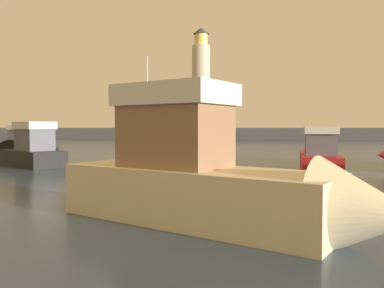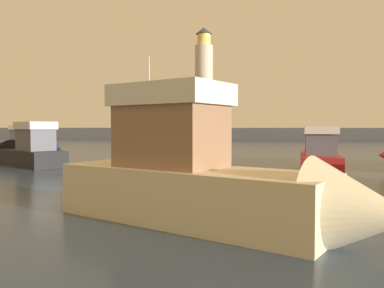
% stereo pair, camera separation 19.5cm
% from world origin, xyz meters
% --- Properties ---
extents(ground_plane, '(220.00, 220.00, 0.00)m').
position_xyz_m(ground_plane, '(0.00, 36.64, 0.00)').
color(ground_plane, '#2D3D51').
extents(breakwater, '(91.27, 6.51, 2.07)m').
position_xyz_m(breakwater, '(0.00, 73.29, 1.04)').
color(breakwater, '#423F3D').
rests_on(breakwater, ground_plane).
extents(lighthouse, '(3.36, 3.36, 18.77)m').
position_xyz_m(lighthouse, '(-5.22, 73.29, 10.96)').
color(lighthouse, beige).
rests_on(lighthouse, breakwater).
extents(motorboat_0, '(6.89, 5.62, 3.00)m').
position_xyz_m(motorboat_0, '(-10.22, 21.01, 0.77)').
color(motorboat_0, black).
rests_on(motorboat_0, ground_plane).
extents(motorboat_3, '(8.19, 5.49, 3.58)m').
position_xyz_m(motorboat_3, '(2.45, 7.94, 1.08)').
color(motorboat_3, beige).
rests_on(motorboat_3, ground_plane).
extents(motorboat_4, '(2.48, 6.93, 2.59)m').
position_xyz_m(motorboat_4, '(6.71, 19.60, 0.74)').
color(motorboat_4, '#B21E1E').
rests_on(motorboat_4, ground_plane).
extents(motorboat_6, '(6.58, 3.64, 2.75)m').
position_xyz_m(motorboat_6, '(-14.41, 29.53, 0.72)').
color(motorboat_6, '#1E284C').
rests_on(motorboat_6, ground_plane).
extents(sailboat_moored, '(6.60, 4.01, 8.80)m').
position_xyz_m(sailboat_moored, '(-5.46, 34.93, 0.48)').
color(sailboat_moored, white).
rests_on(sailboat_moored, ground_plane).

